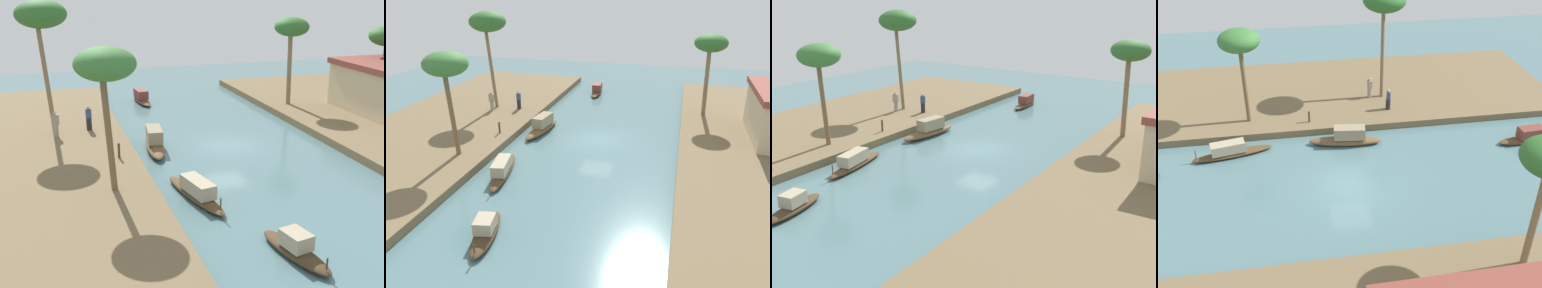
% 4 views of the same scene
% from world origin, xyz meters
% --- Properties ---
extents(river_water, '(61.54, 61.54, 0.00)m').
position_xyz_m(river_water, '(0.00, 0.00, 0.00)').
color(river_water, slate).
rests_on(river_water, ground).
extents(riverbank_left, '(36.65, 12.57, 0.53)m').
position_xyz_m(riverbank_left, '(0.00, -12.45, 0.26)').
color(riverbank_left, brown).
rests_on(riverbank_left, ground).
extents(sampan_near_left_bank, '(5.38, 1.98, 1.07)m').
position_xyz_m(sampan_near_left_bank, '(7.38, -4.43, 0.41)').
color(sampan_near_left_bank, brown).
rests_on(sampan_near_left_bank, river_water).
extents(sampan_midstream, '(5.12, 1.68, 1.35)m').
position_xyz_m(sampan_midstream, '(-0.49, -4.68, 0.50)').
color(sampan_midstream, brown).
rests_on(sampan_midstream, river_water).
extents(sampan_foreground, '(4.27, 1.23, 1.11)m').
position_xyz_m(sampan_foreground, '(-13.09, -2.95, 0.43)').
color(sampan_foreground, brown).
rests_on(sampan_foreground, river_water).
extents(person_on_near_bank, '(0.38, 0.38, 1.66)m').
position_xyz_m(person_on_near_bank, '(-4.26, -8.32, 1.21)').
color(person_on_near_bank, '#232328').
rests_on(person_on_near_bank, riverbank_left).
extents(person_by_mooring, '(0.38, 0.50, 1.70)m').
position_xyz_m(person_by_mooring, '(-3.25, -10.52, 1.33)').
color(person_by_mooring, gray).
rests_on(person_by_mooring, riverbank_left).
extents(mooring_post, '(0.14, 0.14, 0.87)m').
position_xyz_m(mooring_post, '(1.88, -7.28, 0.96)').
color(mooring_post, '#4C3823').
rests_on(mooring_post, riverbank_left).
extents(palm_tree_left_near, '(3.18, 3.18, 8.50)m').
position_xyz_m(palm_tree_left_near, '(-4.26, -10.79, 8.02)').
color(palm_tree_left_near, '#7F6647').
rests_on(palm_tree_left_near, riverbank_left).
extents(palm_tree_left_far, '(2.83, 2.83, 6.84)m').
position_xyz_m(palm_tree_left_far, '(6.23, -8.34, 6.45)').
color(palm_tree_left_far, brown).
rests_on(palm_tree_left_far, riverbank_left).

